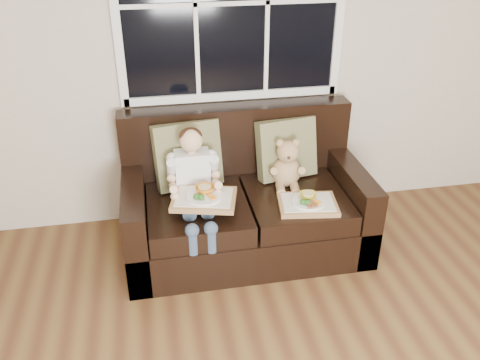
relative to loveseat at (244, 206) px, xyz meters
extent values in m
cube|color=#B9AC99|center=(0.11, 0.48, 1.04)|extent=(4.50, 0.02, 2.70)
cube|color=black|center=(0.00, 0.47, 1.34)|extent=(1.50, 0.02, 1.25)
cube|color=silver|center=(0.00, 0.45, 0.69)|extent=(1.58, 0.04, 0.06)
cube|color=silver|center=(-0.78, 0.45, 1.34)|extent=(0.06, 0.04, 1.37)
cube|color=silver|center=(0.78, 0.45, 1.34)|extent=(0.06, 0.04, 1.37)
cube|color=silver|center=(0.00, 0.45, 1.34)|extent=(1.50, 0.03, 0.03)
cube|color=black|center=(0.00, -0.07, -0.16)|extent=(1.70, 0.90, 0.30)
cube|color=black|center=(-0.78, -0.07, -0.01)|extent=(0.15, 0.90, 0.60)
cube|color=black|center=(0.78, -0.07, -0.01)|extent=(0.15, 0.90, 0.60)
cube|color=black|center=(0.00, 0.31, 0.32)|extent=(1.70, 0.18, 0.66)
cube|color=black|center=(-0.35, -0.15, 0.07)|extent=(0.68, 0.72, 0.15)
cube|color=black|center=(0.35, -0.15, 0.07)|extent=(0.68, 0.72, 0.15)
cube|color=olive|center=(-0.38, 0.15, 0.37)|extent=(0.50, 0.30, 0.48)
cube|color=olive|center=(0.35, 0.15, 0.36)|extent=(0.47, 0.28, 0.45)
cube|color=silver|center=(-0.36, -0.02, 0.31)|extent=(0.24, 0.14, 0.33)
sphere|color=#DBB086|center=(-0.36, -0.03, 0.57)|extent=(0.15, 0.15, 0.15)
ellipsoid|color=#331C10|center=(-0.36, -0.01, 0.59)|extent=(0.15, 0.15, 0.11)
cylinder|color=#33445A|center=(-0.42, -0.20, 0.18)|extent=(0.09, 0.29, 0.09)
cylinder|color=#33445A|center=(-0.30, -0.20, 0.18)|extent=(0.09, 0.29, 0.09)
cylinder|color=#33445A|center=(-0.42, -0.48, 0.01)|extent=(0.08, 0.08, 0.27)
cylinder|color=#33445A|center=(-0.30, -0.48, 0.01)|extent=(0.08, 0.08, 0.27)
cylinder|color=#DBB086|center=(-0.50, -0.13, 0.35)|extent=(0.06, 0.29, 0.23)
cylinder|color=#DBB086|center=(-0.22, -0.13, 0.35)|extent=(0.06, 0.29, 0.23)
ellipsoid|color=#A57D57|center=(0.31, 0.02, 0.24)|extent=(0.24, 0.21, 0.22)
sphere|color=#A57D57|center=(0.31, 0.01, 0.41)|extent=(0.18, 0.18, 0.16)
sphere|color=#A57D57|center=(0.26, 0.01, 0.47)|extent=(0.06, 0.06, 0.06)
sphere|color=#A57D57|center=(0.37, 0.01, 0.47)|extent=(0.06, 0.06, 0.06)
sphere|color=#A57D57|center=(0.31, -0.05, 0.39)|extent=(0.06, 0.06, 0.06)
sphere|color=black|center=(0.31, -0.08, 0.40)|extent=(0.02, 0.02, 0.02)
cylinder|color=#A57D57|center=(0.26, -0.10, 0.17)|extent=(0.08, 0.13, 0.06)
cylinder|color=#A57D57|center=(0.37, -0.10, 0.17)|extent=(0.08, 0.13, 0.06)
cube|color=#A57F4A|center=(-0.32, -0.27, 0.25)|extent=(0.47, 0.40, 0.03)
cube|color=beige|center=(-0.32, -0.27, 0.27)|extent=(0.41, 0.34, 0.01)
cylinder|color=silver|center=(-0.32, -0.28, 0.28)|extent=(0.23, 0.23, 0.01)
imported|color=orange|center=(-0.31, -0.24, 0.31)|extent=(0.15, 0.15, 0.04)
cylinder|color=#EFCA82|center=(-0.31, -0.24, 0.31)|extent=(0.09, 0.09, 0.02)
ellipsoid|color=#336A21|center=(-0.37, -0.32, 0.31)|extent=(0.04, 0.04, 0.04)
ellipsoid|color=#336A21|center=(-0.34, -0.34, 0.31)|extent=(0.04, 0.04, 0.04)
cylinder|color=orange|center=(-0.27, -0.33, 0.30)|extent=(0.04, 0.06, 0.02)
cube|color=#A57F4A|center=(0.38, -0.31, 0.16)|extent=(0.43, 0.35, 0.03)
cube|color=beige|center=(0.38, -0.31, 0.18)|extent=(0.38, 0.30, 0.01)
cylinder|color=silver|center=(0.38, -0.32, 0.19)|extent=(0.22, 0.22, 0.01)
imported|color=yellow|center=(0.39, -0.28, 0.21)|extent=(0.13, 0.13, 0.03)
cylinder|color=#EFCA82|center=(0.39, -0.28, 0.21)|extent=(0.08, 0.08, 0.02)
ellipsoid|color=#336A21|center=(0.33, -0.36, 0.21)|extent=(0.04, 0.04, 0.04)
ellipsoid|color=#336A21|center=(0.35, -0.37, 0.21)|extent=(0.04, 0.04, 0.04)
cylinder|color=orange|center=(0.42, -0.36, 0.20)|extent=(0.04, 0.06, 0.01)
cylinder|color=#985031|center=(0.38, -0.38, 0.20)|extent=(0.03, 0.08, 0.02)
camera|label=1|loc=(-0.61, -3.09, 1.95)|focal=38.00mm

